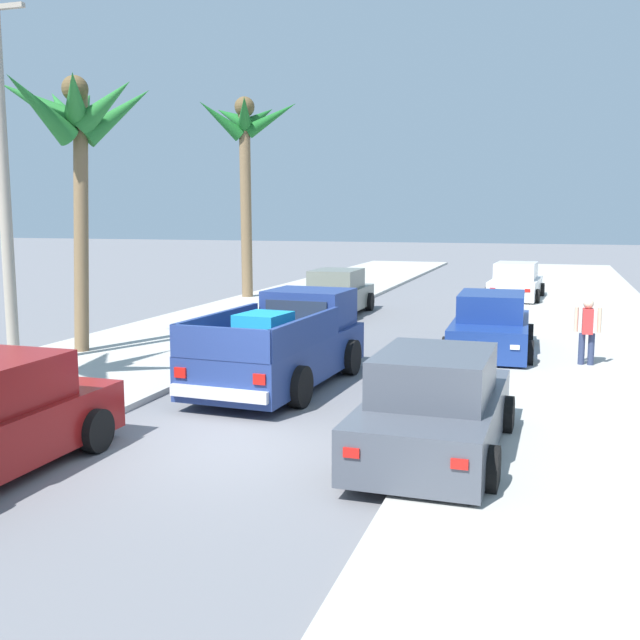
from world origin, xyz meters
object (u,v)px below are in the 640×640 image
car_left_mid (336,294)px  palm_tree_right_mid (245,141)px  palm_tree_right_fore (75,123)px  pickup_truck (284,346)px  utility_pole (2,156)px  pedestrian (587,329)px  car_right_near (491,327)px  car_left_near (516,283)px  car_right_mid (435,408)px

car_left_mid → palm_tree_right_mid: size_ratio=0.54×
car_left_mid → palm_tree_right_fore: 10.89m
pickup_truck → car_left_mid: 10.74m
pickup_truck → palm_tree_right_fore: (-5.82, 1.59, 4.77)m
utility_pole → pedestrian: utility_pole is taller
pickup_truck → utility_pole: bearing=-175.2°
car_right_near → car_left_mid: (-5.73, 6.17, 0.00)m
car_right_near → palm_tree_right_fore: 11.08m
pickup_truck → car_right_near: bearing=49.5°
car_left_mid → palm_tree_right_fore: size_ratio=0.64×
car_left_mid → car_right_near: bearing=-47.1°
pickup_truck → pedestrian: (5.91, 3.30, 0.12)m
palm_tree_right_fore → utility_pole: bearing=-100.0°
car_left_near → palm_tree_right_mid: (-10.36, -2.71, 5.56)m
car_left_mid → palm_tree_right_fore: (-3.83, -8.97, 4.85)m
car_right_mid → car_left_near: bearing=89.6°
pickup_truck → pedestrian: bearing=29.2°
car_left_mid → car_left_near: bearing=45.5°
car_left_near → pedestrian: bearing=-80.6°
car_right_near → pedestrian: size_ratio=2.71×
car_right_near → palm_tree_right_mid: 14.98m
car_right_near → palm_tree_right_fore: (-9.56, -2.80, 4.85)m
car_left_near → palm_tree_right_fore: bearing=-122.9°
car_right_near → utility_pole: bearing=-153.7°
car_right_near → car_left_mid: size_ratio=1.01×
pickup_truck → car_right_mid: bearing=-45.4°
pickup_truck → car_right_near: 5.76m
car_right_near → palm_tree_right_fore: size_ratio=0.64×
pickup_truck → car_right_mid: size_ratio=1.24×
car_left_near → car_left_mid: (-5.73, -5.83, 0.00)m
car_right_mid → palm_tree_right_fore: (-9.43, 5.25, 4.85)m
car_right_near → car_right_mid: 8.05m
car_right_near → palm_tree_right_mid: size_ratio=0.54×
pedestrian → pickup_truck: bearing=-150.8°
car_left_near → palm_tree_right_fore: 18.28m
car_left_mid → car_right_mid: bearing=-68.5°
car_left_mid → palm_tree_right_fore: palm_tree_right_fore is taller
car_right_mid → palm_tree_right_fore: bearing=150.9°
car_left_mid → car_right_mid: (5.60, -14.22, 0.00)m
car_left_mid → car_right_mid: 15.28m
pedestrian → utility_pole: bearing=-162.5°
car_right_mid → utility_pole: 11.03m
car_right_near → car_left_mid: 8.42m
car_left_near → palm_tree_right_fore: (-9.57, -14.80, 4.85)m
pickup_truck → car_left_mid: (-1.99, 10.56, -0.08)m
utility_pole → pickup_truck: bearing=4.8°
palm_tree_right_mid → pedestrian: bearing=-39.6°
palm_tree_right_fore → car_right_mid: bearing=-29.1°
car_right_near → car_left_near: bearing=90.0°
car_left_near → utility_pole: utility_pole is taller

